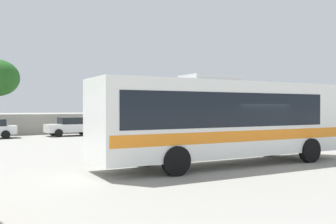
% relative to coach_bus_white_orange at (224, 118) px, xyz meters
% --- Properties ---
extents(ground_plane, '(300.00, 300.00, 0.00)m').
position_rel_coach_bus_white_orange_xyz_m(ground_plane, '(1.09, 9.79, -1.94)').
color(ground_plane, gray).
extents(perimeter_wall, '(80.00, 0.30, 1.77)m').
position_rel_coach_bus_white_orange_xyz_m(perimeter_wall, '(1.09, 21.84, -1.06)').
color(perimeter_wall, '#9E998C').
rests_on(perimeter_wall, ground_plane).
extents(coach_bus_white_orange, '(11.40, 2.80, 3.64)m').
position_rel_coach_bus_white_orange_xyz_m(coach_bus_white_orange, '(0.00, 0.00, 0.00)').
color(coach_bus_white_orange, white).
rests_on(coach_bus_white_orange, ground_plane).
extents(parked_car_second_white, '(4.15, 2.20, 1.53)m').
position_rel_coach_bus_white_orange_xyz_m(parked_car_second_white, '(-1.69, 18.96, -1.14)').
color(parked_car_second_white, silver).
rests_on(parked_car_second_white, ground_plane).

